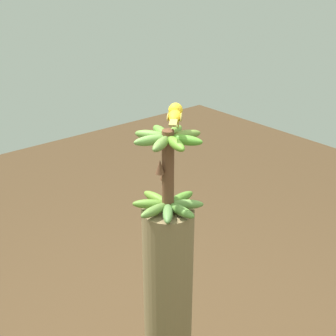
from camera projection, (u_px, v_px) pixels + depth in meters
banana_tree at (168, 321)px, 2.13m from camera, size 0.22×0.22×1.20m
banana_bunch at (168, 172)px, 1.81m from camera, size 0.30×0.30×0.36m
perched_bird at (175, 114)px, 1.76m from camera, size 0.17×0.17×0.09m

